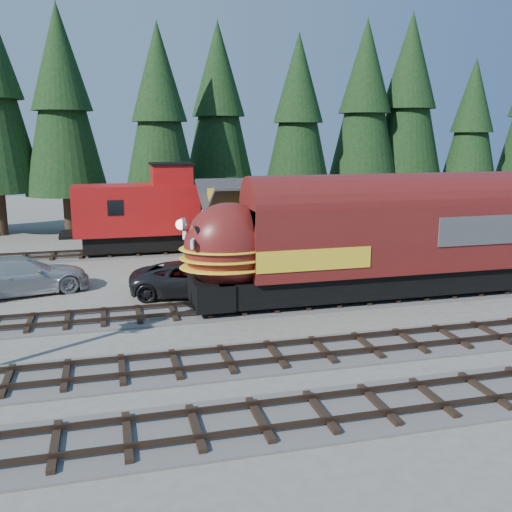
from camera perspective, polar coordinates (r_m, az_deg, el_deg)
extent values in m
plane|color=#6B665B|center=(24.83, 14.09, -6.81)|extent=(120.00, 120.00, 0.00)
cube|color=#4C4947|center=(39.33, -12.10, 0.28)|extent=(32.00, 3.20, 0.08)
cube|color=#38281E|center=(38.58, -12.06, 0.37)|extent=(32.00, 0.08, 0.16)
cube|color=#38281E|center=(39.99, -12.16, 0.77)|extent=(32.00, 0.08, 0.16)
cube|color=#C38E1B|center=(33.67, 5.69, 1.42)|extent=(12.00, 6.00, 3.40)
cube|color=gold|center=(33.31, 5.77, 5.51)|extent=(11.88, 3.30, 1.44)
cube|color=white|center=(31.04, -4.16, 1.48)|extent=(0.06, 2.40, 0.60)
cone|color=black|center=(48.00, -18.85, 14.55)|extent=(6.41, 6.41, 14.59)
cone|color=black|center=(45.25, -9.65, 14.03)|extent=(5.84, 5.84, 13.31)
cone|color=black|center=(49.92, -3.78, 14.65)|extent=(6.21, 6.21, 14.14)
cone|color=black|center=(49.87, 4.24, 14.00)|extent=(5.86, 5.86, 13.36)
cone|color=black|center=(53.39, 10.85, 14.71)|extent=(6.45, 6.45, 14.68)
cone|color=black|center=(55.79, 15.05, 14.90)|extent=(6.75, 6.75, 15.36)
cone|color=black|center=(57.84, 20.78, 12.16)|extent=(5.35, 5.35, 12.19)
cube|color=black|center=(28.19, 11.16, -2.48)|extent=(15.14, 2.71, 1.17)
cube|color=maroon|center=(28.11, 12.90, 1.95)|extent=(13.81, 3.19, 3.19)
ellipsoid|color=maroon|center=(25.52, -2.76, 0.99)|extent=(4.04, 3.12, 3.93)
cube|color=#38383A|center=(30.07, 19.60, 2.91)|extent=(4.25, 3.25, 1.38)
sphere|color=white|center=(24.99, -7.51, 3.14)|extent=(0.47, 0.47, 0.47)
cube|color=black|center=(39.27, -9.82, 1.58)|extent=(9.70, 2.50, 1.08)
cube|color=#A51112|center=(38.94, -9.94, 4.70)|extent=(10.78, 3.13, 3.23)
cube|color=#A51112|center=(38.83, -8.46, 8.09)|extent=(2.59, 2.37, 1.29)
imported|color=black|center=(28.56, -6.41, -2.29)|extent=(6.48, 3.92, 1.68)
imported|color=#A9ACB1|center=(30.92, -22.45, -1.82)|extent=(7.04, 4.29, 1.91)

